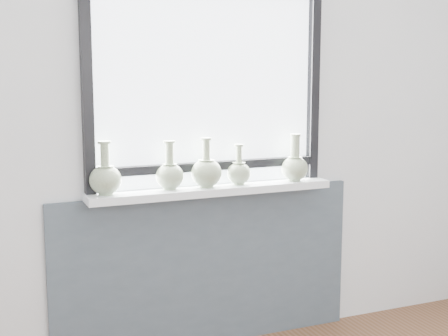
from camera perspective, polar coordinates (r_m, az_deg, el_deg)
name	(u,v)px	position (r m, az deg, el deg)	size (l,w,h in m)	color
back_wall	(205,109)	(3.30, -1.75, 5.45)	(3.60, 0.02, 2.60)	silver
apron_panel	(208,269)	(3.44, -1.50, -9.21)	(1.70, 0.03, 0.86)	#485360
windowsill	(212,190)	(3.26, -1.09, -2.03)	(1.32, 0.18, 0.04)	white
window	(207,82)	(3.26, -1.53, 7.89)	(1.30, 0.06, 1.05)	black
vase_a	(105,178)	(3.08, -10.79, -0.87)	(0.16, 0.16, 0.26)	#9BAD88
vase_b	(170,174)	(3.18, -4.98, -0.55)	(0.14, 0.14, 0.25)	#9BAD88
vase_c	(206,171)	(3.23, -1.61, -0.31)	(0.16, 0.16, 0.26)	#9BAD88
vase_d	(239,172)	(3.31, 1.37, -0.34)	(0.13, 0.13, 0.21)	#9BAD88
vase_e	(295,166)	(3.43, 6.49, 0.19)	(0.15, 0.15, 0.26)	#9BAD88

